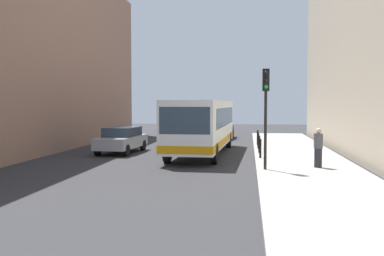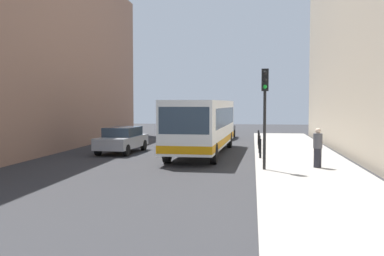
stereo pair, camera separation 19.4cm
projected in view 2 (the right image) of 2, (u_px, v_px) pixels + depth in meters
The scene contains 12 objects.
ground_plane at pixel (186, 164), 20.88m from camera, with size 80.00×80.00×0.00m, color #2D2D30.
sidewalk at pixel (304, 165), 20.14m from camera, with size 4.40×40.00×0.15m, color #9E9991.
building_left at pixel (3, 49), 26.05m from camera, with size 7.00×32.00×12.01m, color #936B56.
bus at pixel (203, 123), 24.92m from camera, with size 2.97×11.11×3.00m.
car_beside_bus at pixel (122, 139), 25.62m from camera, with size 2.09×4.51×1.48m.
car_behind_bus at pixel (222, 129), 36.08m from camera, with size 2.04×4.48×1.48m.
traffic_light at pixel (265, 100), 18.03m from camera, with size 0.28×0.33×4.10m.
bollard_near at pixel (260, 148), 21.95m from camera, with size 0.11×0.11×0.95m, color black.
bollard_mid at pixel (260, 144), 24.23m from camera, with size 0.11×0.11×0.95m, color black.
bollard_far at pixel (259, 141), 26.52m from camera, with size 0.11×0.11×0.95m, color black.
bollard_farthest at pixel (258, 138), 28.81m from camera, with size 0.11×0.11×0.95m, color black.
pedestrian_near_signal at pixel (318, 148), 18.69m from camera, with size 0.38×0.38×1.66m.
Camera 2 is at (3.06, -20.52, 2.86)m, focal length 41.64 mm.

